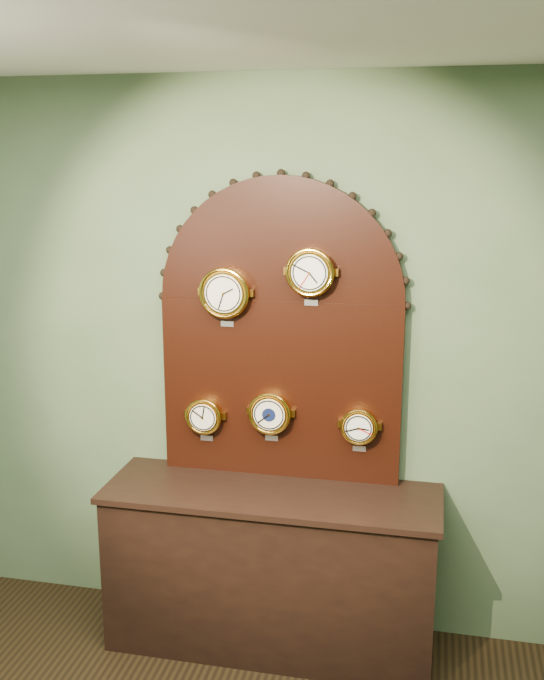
% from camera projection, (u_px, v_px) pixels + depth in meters
% --- Properties ---
extents(wall_back, '(4.00, 0.00, 4.00)m').
position_uv_depth(wall_back, '(283.00, 364.00, 3.88)').
color(wall_back, '#4B6243').
rests_on(wall_back, ground).
extents(shop_counter, '(1.60, 0.50, 0.80)m').
position_uv_depth(shop_counter, '(271.00, 571.00, 3.86)').
color(shop_counter, black).
rests_on(shop_counter, ground_plane).
extents(display_board, '(1.26, 0.06, 1.53)m').
position_uv_depth(display_board, '(281.00, 322.00, 3.78)').
color(display_board, black).
rests_on(display_board, shop_counter).
extents(roman_clock, '(0.25, 0.08, 0.30)m').
position_uv_depth(roman_clock, '(225.00, 293.00, 3.74)').
color(roman_clock, gold).
rests_on(roman_clock, display_board).
extents(arabic_clock, '(0.23, 0.08, 0.28)m').
position_uv_depth(arabic_clock, '(310.00, 272.00, 3.62)').
color(arabic_clock, gold).
rests_on(arabic_clock, display_board).
extents(hygrometer, '(0.19, 0.08, 0.24)m').
position_uv_depth(hygrometer, '(205.00, 416.00, 3.91)').
color(hygrometer, gold).
rests_on(hygrometer, display_board).
extents(barometer, '(0.21, 0.08, 0.27)m').
position_uv_depth(barometer, '(270.00, 413.00, 3.83)').
color(barometer, gold).
rests_on(barometer, display_board).
extents(tide_clock, '(0.18, 0.08, 0.23)m').
position_uv_depth(tide_clock, '(359.00, 426.00, 3.75)').
color(tide_clock, gold).
rests_on(tide_clock, display_board).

